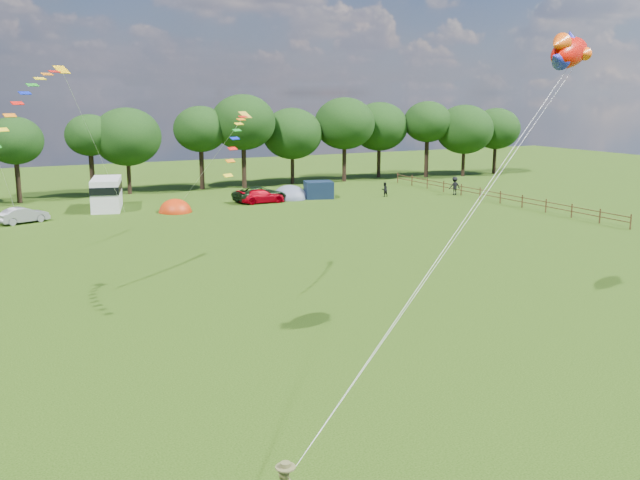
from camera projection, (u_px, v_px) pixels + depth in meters
name	position (u px, v px, depth m)	size (l,w,h in m)	color
ground_plane	(421.00, 391.00, 25.29)	(180.00, 180.00, 0.00)	black
tree_line	(163.00, 132.00, 74.41)	(102.98, 10.98, 10.27)	black
fence	(490.00, 194.00, 69.44)	(0.12, 33.12, 1.20)	#472D19
car_b	(23.00, 215.00, 57.78)	(1.38, 3.70, 1.31)	gray
car_c	(261.00, 196.00, 68.41)	(1.84, 4.38, 1.32)	#B5000F
car_d	(260.00, 194.00, 69.14)	(2.47, 5.46, 1.49)	black
campervan_c	(107.00, 193.00, 64.46)	(3.83, 6.24, 2.85)	silver
tent_orange	(175.00, 212.00, 63.29)	(2.95, 3.23, 2.31)	#BF2C08
tent_greyblue	(290.00, 198.00, 71.38)	(3.60, 3.94, 2.68)	slate
awning_navy	(319.00, 190.00, 71.47)	(2.72, 2.21, 1.70)	#101D33
fish_kite	(567.00, 52.00, 29.19)	(3.49, 2.31, 1.85)	#CB0C00
streamer_kite_b	(35.00, 91.00, 34.61)	(4.40, 4.71, 3.84)	#F6B50A
streamer_kite_c	(239.00, 132.00, 34.47)	(3.14, 4.85, 2.78)	gold
walker_a	(384.00, 189.00, 72.56)	(0.72, 0.44, 1.47)	black
walker_b	(455.00, 186.00, 73.67)	(1.22, 0.57, 1.89)	black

